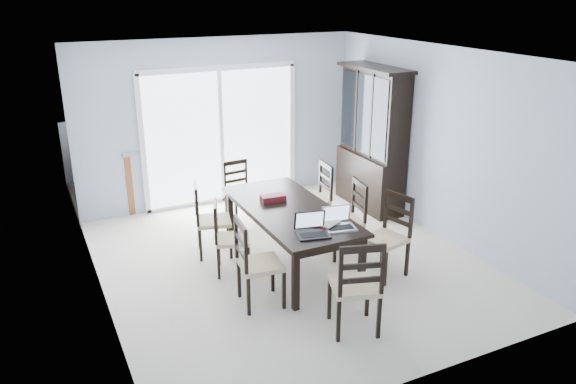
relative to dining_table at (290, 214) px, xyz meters
name	(u,v)px	position (x,y,z in m)	size (l,w,h in m)	color
floor	(290,263)	(0.00, 0.00, -0.67)	(5.00, 5.00, 0.00)	beige
ceiling	(290,54)	(0.00, 0.00, 1.93)	(5.00, 5.00, 0.00)	white
back_wall	(220,122)	(0.00, 2.50, 0.63)	(4.50, 0.02, 2.60)	#A5B2C5
wall_left	(93,194)	(-2.25, 0.00, 0.63)	(0.02, 5.00, 2.60)	#A5B2C5
wall_right	(439,144)	(2.25, 0.00, 0.63)	(0.02, 5.00, 2.60)	#A5B2C5
balcony	(205,184)	(0.00, 3.50, -0.72)	(4.50, 2.00, 0.10)	gray
railing	(187,139)	(0.00, 4.50, -0.12)	(4.50, 0.06, 1.10)	#99999E
dining_table	(290,214)	(0.00, 0.00, 0.00)	(1.00, 2.20, 0.75)	black
china_hutch	(372,140)	(2.02, 1.25, 0.40)	(0.50, 1.38, 2.20)	black
sliding_door	(221,136)	(0.00, 2.48, 0.41)	(2.52, 0.05, 2.18)	silver
chair_left_near	(251,254)	(-0.80, -0.70, -0.06)	(0.50, 0.49, 1.17)	black
chair_left_mid	(225,230)	(-0.80, 0.14, -0.11)	(0.52, 0.51, 1.06)	black
chair_left_far	(206,212)	(-0.85, 0.71, -0.08)	(0.53, 0.52, 1.13)	black
chair_right_near	(391,226)	(0.99, -0.74, -0.06)	(0.54, 0.53, 1.16)	black
chair_right_mid	(351,210)	(0.84, -0.08, -0.07)	(0.50, 0.49, 1.14)	black
chair_right_far	(318,190)	(0.83, 0.79, -0.07)	(0.48, 0.46, 1.13)	black
chair_end_near	(358,278)	(-0.08, -1.67, -0.04)	(0.57, 0.58, 1.21)	black
chair_end_far	(239,184)	(-0.05, 1.64, -0.13)	(0.42, 0.43, 1.03)	black
laptop_dark	(313,231)	(-0.12, -0.83, 0.14)	(0.40, 0.31, 0.24)	black
laptop_silver	(340,224)	(0.24, -0.79, 0.14)	(0.39, 0.30, 0.24)	silver
book_stack	(327,224)	(0.15, -0.66, 0.10)	(0.32, 0.30, 0.04)	maroon
cell_phone	(331,229)	(0.14, -0.77, 0.08)	(0.11, 0.05, 0.01)	black
game_box	(273,198)	(-0.08, 0.32, 0.12)	(0.31, 0.15, 0.08)	#501019
hot_tub	(161,161)	(-0.76, 3.46, -0.18)	(2.19, 2.02, 0.99)	brown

